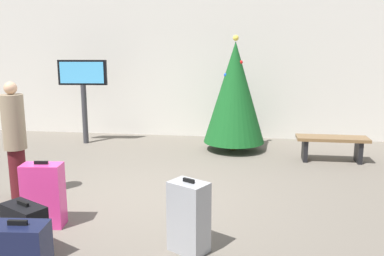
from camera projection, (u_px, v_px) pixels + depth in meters
name	position (u px, v px, depth m)	size (l,w,h in m)	color
ground_plane	(141.00, 196.00, 6.07)	(16.00, 16.00, 0.00)	#665E54
back_wall	(185.00, 68.00, 9.86)	(16.00, 0.20, 3.29)	beige
holiday_tree	(235.00, 93.00, 8.50)	(1.27, 1.27, 2.39)	#4C3319
flight_info_kiosk	(83.00, 84.00, 9.09)	(1.08, 0.20, 1.87)	#333338
waiting_bench	(332.00, 143.00, 7.82)	(1.33, 0.44, 0.48)	brown
traveller_0	(15.00, 138.00, 5.85)	(0.44, 0.44, 1.70)	#4C1419
suitcase_0	(25.00, 232.00, 4.26)	(0.56, 0.45, 0.62)	black
suitcase_3	(44.00, 195.00, 5.01)	(0.50, 0.31, 0.83)	#E5388C
suitcase_4	(189.00, 217.00, 4.39)	(0.48, 0.44, 0.82)	#9EA0A5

